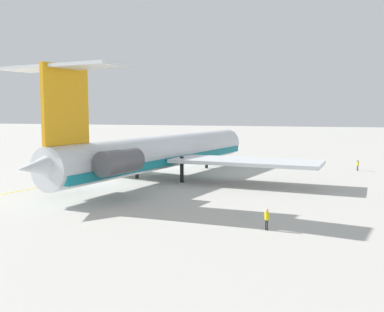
# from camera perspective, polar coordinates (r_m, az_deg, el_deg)

# --- Properties ---
(ground) EXTENTS (393.32, 393.32, 0.00)m
(ground) POSITION_cam_1_polar(r_m,az_deg,el_deg) (69.15, -11.18, -2.12)
(ground) COLOR #B7B5AD
(main_jetliner) EXTENTS (47.89, 42.74, 14.08)m
(main_jetliner) POSITION_cam_1_polar(r_m,az_deg,el_deg) (60.51, -4.27, 0.49)
(main_jetliner) COLOR silver
(main_jetliner) RESTS_ON ground
(ground_crew_near_nose) EXTENTS (0.28, 0.41, 1.75)m
(ground_crew_near_nose) POSITION_cam_1_polar(r_m,az_deg,el_deg) (36.28, 9.53, -7.65)
(ground_crew_near_nose) COLOR black
(ground_crew_near_nose) RESTS_ON ground
(ground_crew_near_tail) EXTENTS (0.26, 0.36, 1.65)m
(ground_crew_near_tail) POSITION_cam_1_polar(r_m,az_deg,el_deg) (74.66, 20.42, -0.99)
(ground_crew_near_tail) COLOR black
(ground_crew_near_tail) RESTS_ON ground
(safety_cone_wingtip) EXTENTS (0.40, 0.40, 0.55)m
(safety_cone_wingtip) POSITION_cam_1_polar(r_m,az_deg,el_deg) (89.57, -3.73, -0.02)
(safety_cone_wingtip) COLOR #EA590F
(safety_cone_wingtip) RESTS_ON ground
(taxiway_centreline) EXTENTS (81.69, 24.48, 0.01)m
(taxiway_centreline) POSITION_cam_1_polar(r_m,az_deg,el_deg) (65.81, -11.36, -2.53)
(taxiway_centreline) COLOR gold
(taxiway_centreline) RESTS_ON ground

